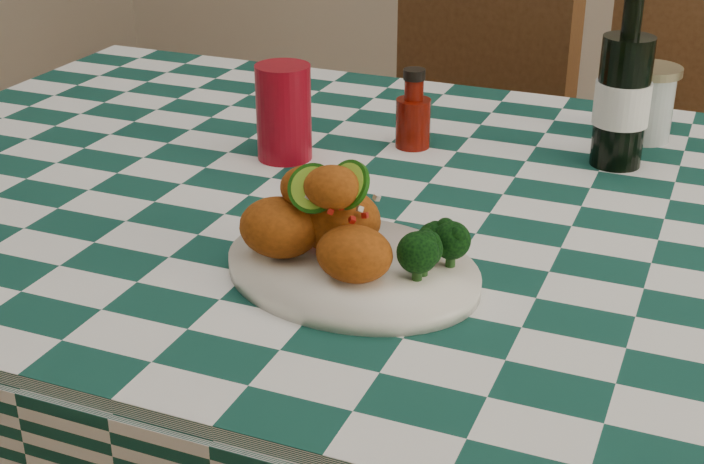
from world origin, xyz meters
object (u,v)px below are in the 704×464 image
at_px(plate, 352,270).
at_px(ketchup_bottle, 413,108).
at_px(red_tumbler, 284,112).
at_px(dining_table, 406,447).
at_px(fried_chicken_pile, 337,214).
at_px(beer_bottle, 625,77).
at_px(wooden_chair_right, 671,240).
at_px(mason_jar, 647,103).
at_px(wooden_chair_left, 414,178).

xyz_separation_m(plate, ketchup_bottle, (-0.07, 0.42, 0.05)).
bearing_deg(red_tumbler, dining_table, -19.26).
distance_m(fried_chicken_pile, beer_bottle, 0.52).
xyz_separation_m(dining_table, plate, (0.01, -0.23, 0.40)).
bearing_deg(fried_chicken_pile, wooden_chair_right, 72.67).
distance_m(ketchup_bottle, mason_jar, 0.35).
relative_size(red_tumbler, wooden_chair_right, 0.15).
relative_size(red_tumbler, mason_jar, 1.21).
xyz_separation_m(red_tumbler, wooden_chair_right, (0.51, 0.66, -0.40)).
distance_m(ketchup_bottle, wooden_chair_right, 0.76).
distance_m(red_tumbler, mason_jar, 0.54).
bearing_deg(beer_bottle, red_tumbler, -160.70).
bearing_deg(plate, red_tumbler, 127.03).
distance_m(dining_table, fried_chicken_pile, 0.52).
height_order(fried_chicken_pile, mason_jar, fried_chicken_pile).
bearing_deg(ketchup_bottle, wooden_chair_left, 108.06).
bearing_deg(dining_table, mason_jar, 55.42).
bearing_deg(mason_jar, wooden_chair_right, 83.03).
bearing_deg(plate, wooden_chair_right, 73.63).
bearing_deg(mason_jar, beer_bottle, -100.64).
height_order(ketchup_bottle, beer_bottle, beer_bottle).
bearing_deg(wooden_chair_right, red_tumbler, -121.22).
xyz_separation_m(ketchup_bottle, beer_bottle, (0.29, 0.04, 0.07)).
bearing_deg(dining_table, plate, -88.13).
relative_size(mason_jar, beer_bottle, 0.44).
bearing_deg(red_tumbler, wooden_chair_right, 52.32).
height_order(dining_table, mason_jar, mason_jar).
bearing_deg(ketchup_bottle, mason_jar, 27.62).
relative_size(plate, ketchup_bottle, 2.51).
relative_size(dining_table, wooden_chair_left, 1.64).
bearing_deg(red_tumbler, mason_jar, 30.73).
relative_size(mason_jar, wooden_chair_right, 0.12).
distance_m(dining_table, red_tumbler, 0.52).
relative_size(fried_chicken_pile, mason_jar, 1.53).
height_order(mason_jar, wooden_chair_right, wooden_chair_right).
distance_m(fried_chicken_pile, wooden_chair_right, 1.09).
relative_size(dining_table, red_tumbler, 12.18).
xyz_separation_m(plate, wooden_chair_left, (-0.25, 0.95, -0.29)).
height_order(fried_chicken_pile, wooden_chair_left, wooden_chair_left).
height_order(ketchup_bottle, mason_jar, ketchup_bottle).
height_order(plate, beer_bottle, beer_bottle).
xyz_separation_m(red_tumbler, mason_jar, (0.46, 0.28, -0.01)).
xyz_separation_m(red_tumbler, ketchup_bottle, (0.15, 0.11, -0.01)).
bearing_deg(dining_table, wooden_chair_left, 108.41).
bearing_deg(fried_chicken_pile, dining_table, 87.37).
bearing_deg(fried_chicken_pile, beer_bottle, 63.18).
height_order(ketchup_bottle, wooden_chair_left, wooden_chair_left).
height_order(dining_table, wooden_chair_left, wooden_chair_left).
distance_m(mason_jar, beer_bottle, 0.14).
relative_size(fried_chicken_pile, beer_bottle, 0.68).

